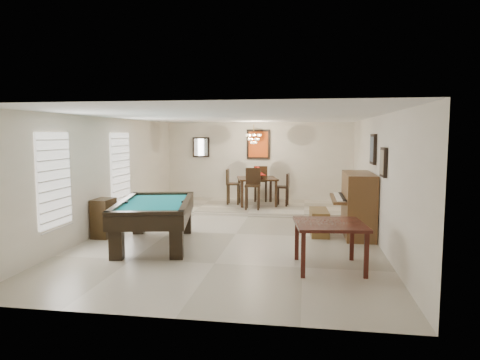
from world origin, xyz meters
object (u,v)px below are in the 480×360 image
(piano_bench, at_px, (319,222))
(dining_chair_north, at_px, (261,183))
(pool_table, at_px, (155,224))
(dining_chair_west, at_px, (233,187))
(dining_chair_south, at_px, (253,189))
(dining_chair_east, at_px, (282,190))
(square_table, at_px, (329,246))
(flower_vase, at_px, (257,170))
(apothecary_chest, at_px, (104,218))
(dining_table, at_px, (257,189))
(chandelier, at_px, (254,135))
(upright_piano, at_px, (351,204))

(piano_bench, distance_m, dining_chair_north, 4.17)
(pool_table, relative_size, dining_chair_west, 2.40)
(piano_bench, relative_size, dining_chair_south, 0.85)
(pool_table, distance_m, dining_chair_east, 5.03)
(dining_chair_south, bearing_deg, dining_chair_west, 127.41)
(square_table, distance_m, flower_vase, 5.89)
(apothecary_chest, bearing_deg, dining_chair_south, 49.04)
(pool_table, bearing_deg, apothecary_chest, 150.42)
(dining_chair_north, bearing_deg, dining_table, 83.07)
(dining_chair_south, xyz_separation_m, chandelier, (-0.06, 0.66, 1.50))
(pool_table, xyz_separation_m, upright_piano, (3.97, 1.48, 0.27))
(piano_bench, distance_m, apothecary_chest, 4.72)
(piano_bench, distance_m, chandelier, 3.97)
(pool_table, height_order, chandelier, chandelier)
(pool_table, bearing_deg, dining_chair_east, 51.37)
(upright_piano, relative_size, dining_chair_west, 1.56)
(dining_table, relative_size, flower_vase, 4.99)
(upright_piano, height_order, dining_table, upright_piano)
(upright_piano, distance_m, dining_chair_east, 3.42)
(square_table, bearing_deg, dining_chair_south, 111.53)
(dining_chair_north, bearing_deg, piano_bench, 110.43)
(apothecary_chest, bearing_deg, piano_bench, 12.05)
(dining_table, distance_m, dining_chair_south, 0.80)
(dining_table, bearing_deg, pool_table, -108.97)
(dining_chair_east, bearing_deg, flower_vase, -87.27)
(upright_piano, height_order, dining_chair_north, upright_piano)
(dining_chair_north, bearing_deg, dining_chair_west, 38.26)
(piano_bench, bearing_deg, dining_chair_north, 114.33)
(flower_vase, bearing_deg, square_table, -71.64)
(flower_vase, distance_m, dining_chair_west, 0.89)
(dining_chair_west, xyz_separation_m, dining_chair_east, (1.48, -0.05, -0.05))
(pool_table, xyz_separation_m, piano_bench, (3.29, 1.42, -0.15))
(pool_table, bearing_deg, dining_table, 59.73)
(apothecary_chest, bearing_deg, chandelier, 54.74)
(apothecary_chest, relative_size, dining_chair_east, 0.88)
(square_table, height_order, dining_chair_east, dining_chair_east)
(dining_chair_east, bearing_deg, pool_table, -21.67)
(upright_piano, height_order, flower_vase, upright_piano)
(chandelier, bearing_deg, dining_table, 55.19)
(upright_piano, xyz_separation_m, dining_chair_east, (-1.67, 2.99, -0.09))
(square_table, bearing_deg, flower_vase, 108.36)
(square_table, distance_m, dining_chair_south, 5.12)
(piano_bench, relative_size, flower_vase, 4.35)
(dining_chair_west, bearing_deg, piano_bench, -143.84)
(flower_vase, height_order, dining_chair_east, flower_vase)
(flower_vase, xyz_separation_m, chandelier, (-0.09, -0.13, 1.04))
(upright_piano, xyz_separation_m, dining_chair_south, (-2.46, 2.23, 0.01))
(square_table, relative_size, apothecary_chest, 1.33)
(dining_chair_south, bearing_deg, apothecary_chest, -133.91)
(square_table, bearing_deg, chandelier, 109.65)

